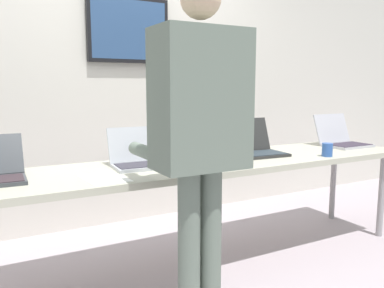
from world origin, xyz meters
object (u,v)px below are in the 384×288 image
laptop_station_2 (257,146)px  laptop_station_3 (341,139)px  workbench (183,170)px  person (199,125)px  coffee_mug (327,150)px  laptop_station_1 (141,157)px

laptop_station_2 → laptop_station_3: 0.90m
workbench → person: person is taller
laptop_station_2 → coffee_mug: laptop_station_2 is taller
workbench → laptop_station_3: size_ratio=9.67×
laptop_station_3 → person: (-1.78, -0.69, 0.26)m
laptop_station_3 → coffee_mug: (-0.51, -0.31, -0.01)m
coffee_mug → laptop_station_1: bearing=166.6°
workbench → coffee_mug: size_ratio=37.19×
laptop_station_2 → laptop_station_3: laptop_station_3 is taller
workbench → laptop_station_3: (1.55, 0.06, 0.10)m
person → laptop_station_2: bearing=38.0°
laptop_station_1 → coffee_mug: bearing=-13.4°
laptop_station_2 → coffee_mug: size_ratio=3.88×
laptop_station_3 → coffee_mug: laptop_station_3 is taller
workbench → coffee_mug: (1.04, -0.25, 0.09)m
laptop_station_2 → workbench: bearing=-174.1°
workbench → person: size_ratio=2.09×
person → laptop_station_1: bearing=92.9°
laptop_station_3 → laptop_station_2: bearing=179.9°
laptop_station_2 → laptop_station_1: bearing=-179.7°
laptop_station_1 → person: bearing=-87.1°
person → coffee_mug: size_ratio=17.78×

